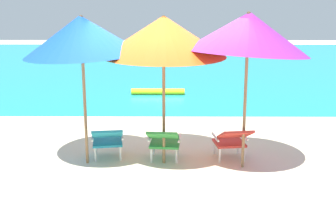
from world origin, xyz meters
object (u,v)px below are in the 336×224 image
lounge_chair_left (107,139)px  lounge_chair_right (232,139)px  lounge_chair_center (164,140)px  beach_umbrella_left (82,35)px  beach_umbrella_center (164,36)px  swim_buoy (158,91)px  beach_umbrella_right (248,33)px

lounge_chair_left → lounge_chair_right: size_ratio=1.00×
lounge_chair_left → lounge_chair_right: same height
lounge_chair_left → lounge_chair_center: size_ratio=1.03×
lounge_chair_center → beach_umbrella_left: (-1.34, -0.05, 1.81)m
lounge_chair_left → lounge_chair_right: bearing=-0.3°
lounge_chair_left → beach_umbrella_center: size_ratio=0.37×
beach_umbrella_left → swim_buoy: bearing=79.6°
lounge_chair_right → swim_buoy: bearing=104.5°
lounge_chair_left → beach_umbrella_left: bearing=-159.8°
beach_umbrella_center → beach_umbrella_left: bearing=-179.8°
swim_buoy → lounge_chair_left: bearing=-97.2°
swim_buoy → lounge_chair_left: (-0.72, -5.66, 0.31)m
lounge_chair_center → lounge_chair_right: size_ratio=0.97×
swim_buoy → beach_umbrella_center: size_ratio=0.62×
beach_umbrella_center → beach_umbrella_right: beach_umbrella_right is taller
lounge_chair_left → swim_buoy: bearing=82.8°
lounge_chair_left → beach_umbrella_left: 1.85m
swim_buoy → lounge_chair_center: lounge_chair_center is taller
swim_buoy → beach_umbrella_right: 6.55m
lounge_chair_center → beach_umbrella_right: (1.34, -0.23, 1.86)m
lounge_chair_left → beach_umbrella_center: beach_umbrella_center is taller
lounge_chair_right → beach_umbrella_left: beach_umbrella_left is taller
beach_umbrella_left → beach_umbrella_right: size_ratio=0.91×
lounge_chair_left → lounge_chair_right: 2.19m
lounge_chair_center → beach_umbrella_center: (-0.00, -0.05, 1.80)m
beach_umbrella_center → lounge_chair_center: bearing=89.5°
lounge_chair_left → lounge_chair_center: same height
swim_buoy → lounge_chair_left: lounge_chair_left is taller
lounge_chair_center → lounge_chair_right: same height
swim_buoy → beach_umbrella_center: (0.28, -5.78, 2.10)m
lounge_chair_center → beach_umbrella_left: size_ratio=0.35×
lounge_chair_center → beach_umbrella_center: bearing=-90.5°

